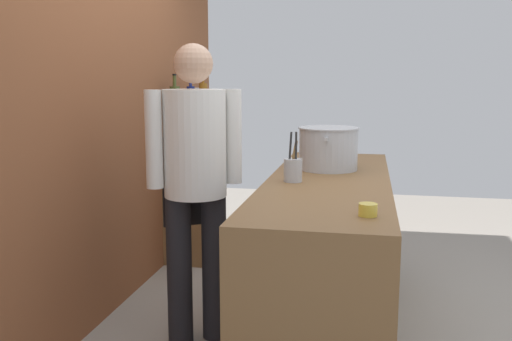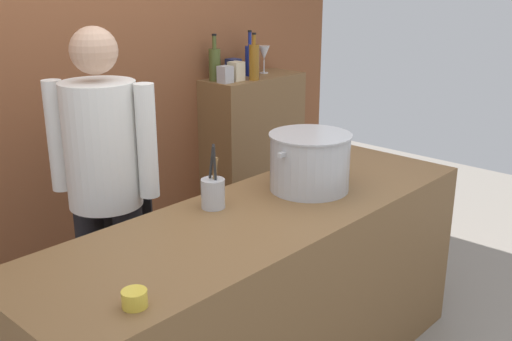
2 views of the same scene
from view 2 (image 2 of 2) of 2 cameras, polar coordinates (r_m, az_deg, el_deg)
brick_back_panel at (r=3.48m, az=-16.94°, el=11.46°), size 4.40×0.10×3.00m
prep_counter at (r=2.76m, az=0.77°, el=-12.61°), size 2.27×0.70×0.90m
bar_cabinet at (r=4.26m, az=-0.24°, el=1.00°), size 0.76×0.32×1.21m
chef at (r=2.84m, az=-14.30°, el=-0.78°), size 0.41×0.47×1.66m
stockpot_large at (r=2.78m, az=5.19°, el=0.83°), size 0.44×0.39×0.27m
utensil_crock at (r=2.58m, az=-4.15°, el=-2.07°), size 0.10×0.10×0.28m
butter_jar at (r=1.88m, az=-11.59°, el=-11.97°), size 0.08×0.08×0.05m
wine_bottle_olive at (r=3.93m, az=-3.99°, el=10.22°), size 0.08×0.08×0.30m
wine_bottle_cobalt at (r=4.12m, az=-0.60°, el=10.62°), size 0.07×0.07×0.31m
wine_bottle_amber at (r=3.95m, az=-0.18°, el=10.43°), size 0.07×0.07×0.31m
wine_glass_short at (r=4.23m, az=0.78°, el=11.18°), size 0.08×0.08×0.19m
spice_tin_cream at (r=3.93m, az=-1.91°, el=9.52°), size 0.08×0.08×0.12m
spice_tin_silver at (r=3.85m, az=-2.97°, el=9.20°), size 0.08×0.08×0.11m
spice_tin_navy at (r=4.07m, az=-2.19°, el=9.81°), size 0.08×0.08×0.13m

